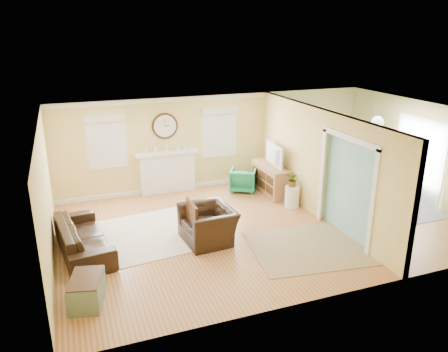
% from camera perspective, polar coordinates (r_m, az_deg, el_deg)
% --- Properties ---
extents(floor, '(9.00, 9.00, 0.00)m').
position_cam_1_polar(floor, '(10.23, 4.82, -6.38)').
color(floor, '#9F5B29').
rests_on(floor, ground).
extents(wall_back, '(9.00, 0.02, 2.60)m').
position_cam_1_polar(wall_back, '(12.41, -0.89, 4.62)').
color(wall_back, '#D4B965').
rests_on(wall_back, ground).
extents(wall_front, '(9.00, 0.02, 2.60)m').
position_cam_1_polar(wall_front, '(7.34, 15.09, -6.35)').
color(wall_front, '#D4B965').
rests_on(wall_front, ground).
extents(wall_left, '(0.02, 6.00, 2.60)m').
position_cam_1_polar(wall_left, '(8.90, -22.24, -2.65)').
color(wall_left, '#D4B965').
rests_on(wall_left, ground).
extents(wall_right, '(0.02, 6.00, 2.60)m').
position_cam_1_polar(wall_right, '(12.31, 24.37, 2.79)').
color(wall_right, '#D4B965').
rests_on(wall_right, ground).
extents(ceiling, '(9.00, 6.00, 0.02)m').
position_cam_1_polar(ceiling, '(9.42, 5.25, 8.08)').
color(ceiling, white).
rests_on(ceiling, wall_back).
extents(partition, '(0.17, 6.00, 2.60)m').
position_cam_1_polar(partition, '(10.67, 11.76, 2.16)').
color(partition, '#D4B965').
rests_on(partition, ground).
extents(fireplace, '(1.70, 0.30, 1.17)m').
position_cam_1_polar(fireplace, '(12.10, -7.39, 0.61)').
color(fireplace, white).
rests_on(fireplace, ground).
extents(wall_clock, '(0.70, 0.07, 0.70)m').
position_cam_1_polar(wall_clock, '(11.85, -7.74, 6.50)').
color(wall_clock, '#422611').
rests_on(wall_clock, wall_back).
extents(window_left, '(1.05, 0.13, 1.42)m').
position_cam_1_polar(window_left, '(11.65, -15.15, 4.84)').
color(window_left, white).
rests_on(window_left, wall_back).
extents(window_right, '(1.05, 0.13, 1.42)m').
position_cam_1_polar(window_right, '(12.30, -0.60, 6.21)').
color(window_right, white).
rests_on(window_right, wall_back).
extents(french_doors, '(0.06, 1.70, 2.20)m').
position_cam_1_polar(french_doors, '(12.32, 24.10, 1.88)').
color(french_doors, white).
rests_on(french_doors, ground).
extents(pendant, '(0.30, 0.30, 0.55)m').
position_cam_1_polar(pendant, '(11.11, 19.40, 6.64)').
color(pendant, gold).
rests_on(pendant, ceiling).
extents(rug_cream, '(2.98, 2.66, 0.01)m').
position_cam_1_polar(rug_cream, '(9.92, -9.03, -7.36)').
color(rug_cream, beige).
rests_on(rug_cream, floor).
extents(rug_jute, '(2.68, 2.30, 0.01)m').
position_cam_1_polar(rug_jute, '(9.38, 11.14, -9.09)').
color(rug_jute, tan).
rests_on(rug_jute, floor).
extents(rug_grey, '(2.57, 3.21, 0.01)m').
position_cam_1_polar(rug_grey, '(12.18, 18.49, -3.07)').
color(rug_grey, slate).
rests_on(rug_grey, floor).
extents(sofa, '(1.14, 2.31, 0.65)m').
position_cam_1_polar(sofa, '(9.36, -17.93, -7.60)').
color(sofa, black).
rests_on(sofa, floor).
extents(eames_chair, '(1.09, 1.22, 0.75)m').
position_cam_1_polar(eames_chair, '(9.34, -2.10, -6.35)').
color(eames_chair, black).
rests_on(eames_chair, floor).
extents(green_chair, '(0.94, 0.95, 0.64)m').
position_cam_1_polar(green_chair, '(12.19, 2.52, -0.47)').
color(green_chair, '#166840').
rests_on(green_chair, floor).
extents(trunk, '(0.67, 0.91, 0.47)m').
position_cam_1_polar(trunk, '(7.78, -17.48, -14.05)').
color(trunk, slate).
rests_on(trunk, floor).
extents(credenza, '(0.51, 1.50, 0.80)m').
position_cam_1_polar(credenza, '(12.04, 6.09, -0.41)').
color(credenza, '#A06E45').
rests_on(credenza, floor).
extents(tv, '(0.18, 1.03, 0.59)m').
position_cam_1_polar(tv, '(11.83, 6.13, 2.76)').
color(tv, black).
rests_on(tv, credenza).
extents(garden_stool, '(0.37, 0.37, 0.54)m').
position_cam_1_polar(garden_stool, '(11.22, 8.88, -2.69)').
color(garden_stool, white).
rests_on(garden_stool, floor).
extents(potted_plant, '(0.32, 0.36, 0.38)m').
position_cam_1_polar(potted_plant, '(11.06, 9.00, -0.45)').
color(potted_plant, '#337F33').
rests_on(potted_plant, garden_stool).
extents(dining_table, '(1.08, 1.92, 0.67)m').
position_cam_1_polar(dining_table, '(12.07, 18.65, -1.62)').
color(dining_table, '#422611').
rests_on(dining_table, floor).
extents(dining_chair_n, '(0.45, 0.45, 0.87)m').
position_cam_1_polar(dining_chair_n, '(12.77, 15.98, 0.60)').
color(dining_chair_n, slate).
rests_on(dining_chair_n, floor).
extents(dining_chair_s, '(0.51, 0.51, 1.02)m').
position_cam_1_polar(dining_chair_s, '(11.29, 22.07, -1.98)').
color(dining_chair_s, slate).
rests_on(dining_chair_s, floor).
extents(dining_chair_w, '(0.50, 0.50, 0.96)m').
position_cam_1_polar(dining_chair_w, '(11.64, 16.52, -0.93)').
color(dining_chair_w, white).
rests_on(dining_chair_w, floor).
extents(dining_chair_e, '(0.55, 0.55, 1.02)m').
position_cam_1_polar(dining_chair_e, '(12.43, 21.53, -0.05)').
color(dining_chair_e, slate).
rests_on(dining_chair_e, floor).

